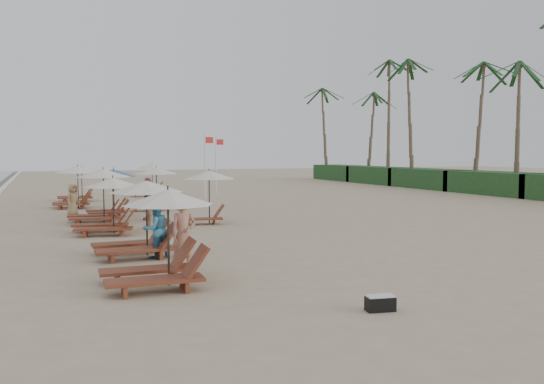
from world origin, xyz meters
name	(u,v)px	position (x,y,z in m)	size (l,w,h in m)	color
ground	(307,242)	(0.00, 0.00, 0.00)	(160.00, 160.00, 0.00)	tan
shrub_hedge	(498,183)	(22.00, 14.50, 0.80)	(3.20, 53.00, 1.60)	#193D1C
palm_row	(491,56)	(21.91, 15.40, 9.91)	(7.00, 52.00, 12.30)	brown
lounger_station_0	(156,243)	(-5.83, -4.41, 0.97)	(2.59, 2.07, 2.17)	brown
lounger_station_1	(137,222)	(-5.64, -0.43, 0.99)	(2.67, 2.15, 2.19)	brown
lounger_station_2	(106,208)	(-5.99, 4.56, 0.97)	(2.60, 2.33, 2.07)	brown
lounger_station_3	(98,197)	(-5.98, 7.98, 1.11)	(2.71, 2.31, 2.30)	brown
lounger_station_4	(110,192)	(-5.21, 10.52, 1.16)	(2.40, 2.16, 2.20)	brown
lounger_station_5	(74,185)	(-6.53, 15.25, 1.26)	(2.62, 2.45, 2.25)	brown
lounger_station_6	(78,184)	(-6.12, 19.55, 1.05)	(2.65, 2.28, 2.08)	brown
inland_station_0	(206,189)	(-1.74, 6.12, 1.47)	(2.56, 2.24, 2.22)	brown
inland_station_1	(153,184)	(-2.85, 12.43, 1.35)	(2.74, 2.24, 2.22)	brown
inland_station_2	(149,177)	(-1.38, 22.05, 1.28)	(2.87, 2.24, 2.22)	brown
beachgoer_near	(183,234)	(-4.86, -2.95, 0.93)	(0.68, 0.44, 1.85)	#A66D5A
beachgoer_mid_a	(156,229)	(-5.18, -0.89, 0.81)	(0.79, 0.62, 1.63)	teal
beachgoer_mid_b	(151,209)	(-4.21, 5.36, 0.77)	(1.00, 0.57, 1.55)	brown
beachgoer_far_a	(148,199)	(-3.78, 8.41, 0.94)	(1.10, 0.46, 1.88)	#A8435C
beachgoer_far_b	(73,200)	(-6.82, 11.16, 0.76)	(0.75, 0.49, 1.53)	#A28058
duffel_bag	(380,303)	(-2.26, -7.99, 0.15)	(0.58, 0.36, 0.30)	black
flag_pole_near	(206,163)	(1.70, 18.72, 2.33)	(0.60, 0.08, 4.18)	silver
flag_pole_far	(217,162)	(3.57, 22.54, 2.31)	(0.60, 0.08, 4.14)	silver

